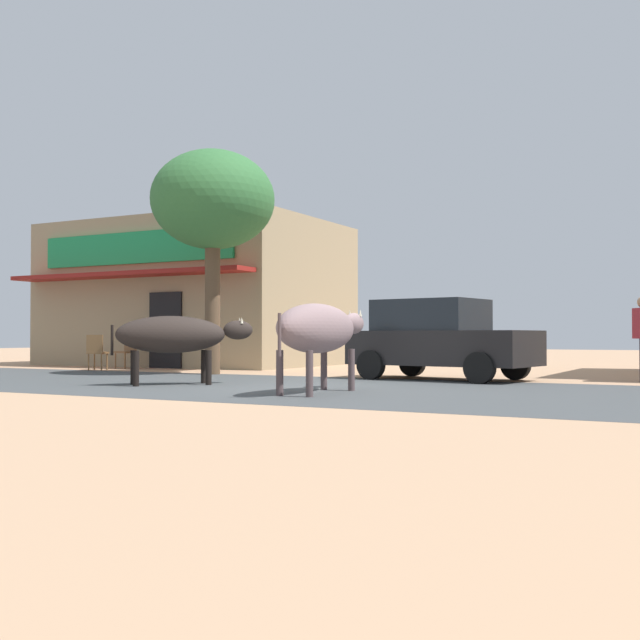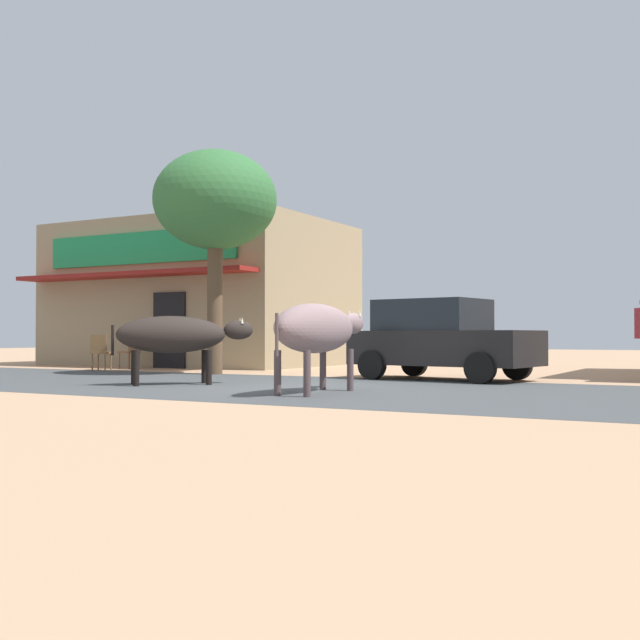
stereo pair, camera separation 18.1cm
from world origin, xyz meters
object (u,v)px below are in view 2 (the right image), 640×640
roadside_tree (215,202)px  parked_hatchback_car (441,339)px  cafe_chair_near_tree (131,350)px  cow_near_brown (175,335)px  cow_far_dark (317,329)px  cafe_chair_by_doorway (100,350)px

roadside_tree → parked_hatchback_car: bearing=4.1°
roadside_tree → cafe_chair_near_tree: 5.46m
roadside_tree → cow_near_brown: roadside_tree is taller
roadside_tree → parked_hatchback_car: size_ratio=1.33×
cow_far_dark → cafe_chair_by_doorway: 9.95m
parked_hatchback_car → cafe_chair_by_doorway: 9.32m
roadside_tree → cafe_chair_by_doorway: 5.27m
roadside_tree → cafe_chair_by_doorway: size_ratio=5.69×
cow_near_brown → cow_far_dark: bearing=-9.6°
parked_hatchback_car → cafe_chair_by_doorway: size_ratio=4.27×
cow_near_brown → cafe_chair_by_doorway: (-5.62, 3.85, -0.39)m
roadside_tree → cow_near_brown: (1.71, -3.53, -3.12)m
cow_near_brown → cafe_chair_near_tree: size_ratio=2.35×
roadside_tree → cafe_chair_near_tree: roadside_tree is taller
roadside_tree → cafe_chair_near_tree: bearing=159.4°
cafe_chair_by_doorway → cow_far_dark: bearing=-26.3°
parked_hatchback_car → cow_near_brown: bearing=-133.3°
cow_far_dark → cafe_chair_by_doorway: bearing=153.7°
parked_hatchback_car → cow_far_dark: size_ratio=1.38×
parked_hatchback_car → cow_far_dark: (-0.41, -4.47, 0.16)m
parked_hatchback_car → cafe_chair_by_doorway: (-9.32, -0.07, -0.33)m
cafe_chair_by_doorway → cow_near_brown: bearing=-34.4°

